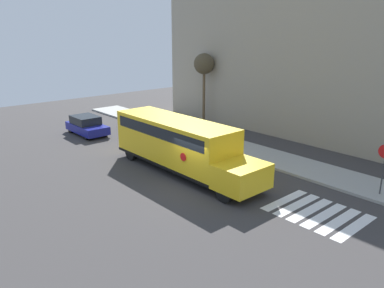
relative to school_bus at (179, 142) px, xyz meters
The scene contains 8 objects.
ground_plane 3.06m from the school_bus, 16.75° to the right, with size 60.00×60.00×0.00m, color #3A3838.
sidewalk_strip 6.47m from the school_bus, 67.30° to the left, with size 44.00×3.00×0.15m.
building_backdrop 13.31m from the school_bus, 78.87° to the left, with size 32.00×4.00×12.55m.
crosswalk_stripes 8.56m from the school_bus, ahead, with size 4.00×3.20×0.01m.
school_bus is the anchor object (origin of this frame).
parked_car 11.18m from the school_bus, behind, with size 4.07×1.86×1.46m.
stop_sign 10.70m from the school_bus, 28.70° to the left, with size 0.70×0.10×2.71m.
tree_near_sidewalk 12.98m from the school_bus, 130.58° to the left, with size 1.80×1.80×6.08m.
Camera 1 is at (13.67, -12.34, 7.86)m, focal length 35.00 mm.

